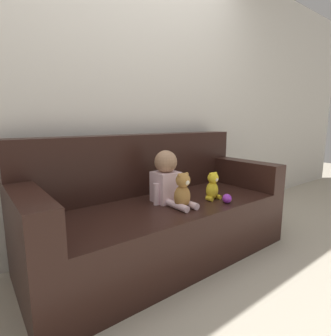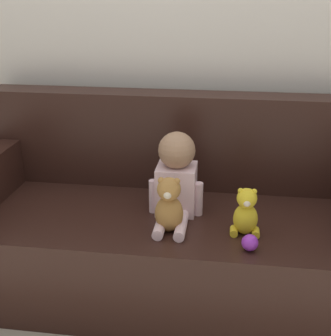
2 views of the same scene
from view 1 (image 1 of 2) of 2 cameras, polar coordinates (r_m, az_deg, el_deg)
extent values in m
plane|color=#B7AD99|center=(2.14, -0.60, -18.53)|extent=(12.00, 12.00, 0.00)
cube|color=silver|center=(2.31, -8.39, 16.80)|extent=(8.00, 0.05, 2.60)
cube|color=black|center=(2.05, -0.61, -13.20)|extent=(1.97, 0.82, 0.43)
cube|color=black|center=(2.17, -5.72, 0.83)|extent=(1.97, 0.18, 0.49)
cube|color=black|center=(1.59, -27.92, -8.47)|extent=(0.16, 0.82, 0.24)
cube|color=black|center=(2.57, 15.71, -0.91)|extent=(0.16, 0.82, 0.24)
cube|color=silver|center=(1.96, 0.03, -4.10)|extent=(0.18, 0.17, 0.23)
sphere|color=#A37A5B|center=(1.92, 0.03, 1.37)|extent=(0.17, 0.17, 0.17)
cylinder|color=silver|center=(1.82, 2.55, -8.19)|extent=(0.05, 0.21, 0.05)
cylinder|color=silver|center=(1.87, 4.67, -7.65)|extent=(0.05, 0.21, 0.05)
cylinder|color=silver|center=(1.89, -2.01, -5.71)|extent=(0.04, 0.04, 0.16)
cylinder|color=silver|center=(2.01, 2.83, -4.72)|extent=(0.04, 0.04, 0.16)
ellipsoid|color=#AD7A3D|center=(1.81, 3.64, -6.27)|extent=(0.12, 0.10, 0.17)
sphere|color=#AD7A3D|center=(1.78, 3.84, -2.68)|extent=(0.10, 0.10, 0.10)
sphere|color=#AD7A3D|center=(1.75, 3.05, -1.62)|extent=(0.03, 0.03, 0.03)
sphere|color=#AD7A3D|center=(1.79, 4.64, -1.36)|extent=(0.03, 0.03, 0.03)
sphere|color=beige|center=(1.75, 4.70, -3.15)|extent=(0.04, 0.04, 0.04)
ellipsoid|color=yellow|center=(2.05, 10.10, -4.83)|extent=(0.10, 0.09, 0.14)
sphere|color=yellow|center=(2.02, 10.31, -2.14)|extent=(0.09, 0.09, 0.09)
sphere|color=yellow|center=(2.00, 9.81, -1.35)|extent=(0.02, 0.02, 0.02)
sphere|color=yellow|center=(2.04, 10.86, -1.16)|extent=(0.02, 0.02, 0.02)
sphere|color=beige|center=(2.00, 11.02, -2.48)|extent=(0.03, 0.03, 0.03)
cylinder|color=yellow|center=(2.02, 9.55, -6.60)|extent=(0.03, 0.05, 0.03)
cylinder|color=yellow|center=(2.09, 11.27, -6.12)|extent=(0.03, 0.05, 0.03)
sphere|color=purple|center=(1.99, 13.24, -6.49)|extent=(0.07, 0.07, 0.07)
camera|label=2|loc=(1.51, 73.89, 18.60)|focal=50.00mm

